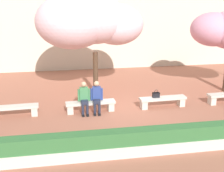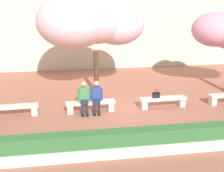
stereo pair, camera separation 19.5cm
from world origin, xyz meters
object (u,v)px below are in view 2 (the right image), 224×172
Objects in this scene: stone_bench_west_end at (12,109)px; handbag at (156,95)px; cherry_tree_main at (90,22)px; stone_bench_center at (163,101)px; stone_bench_near_west at (90,105)px; person_seated_right at (97,96)px; person_seated_left at (84,96)px.

stone_bench_west_end is 6.01× the size of handbag.
stone_bench_center is at bearing -39.52° from cherry_tree_main.
stone_bench_west_end is 6.17m from stone_bench_center.
stone_bench_west_end is 3.09m from stone_bench_near_west.
stone_bench_west_end is 3.36m from person_seated_right.
person_seated_right is 2.54m from handbag.
stone_bench_west_end is 1.58× the size of person_seated_left.
stone_bench_center is 2.86m from person_seated_right.
person_seated_right reaches higher than stone_bench_center.
person_seated_right is 0.26× the size of cherry_tree_main.
stone_bench_west_end is at bearing -179.82° from handbag.
cherry_tree_main is at bearing 34.86° from stone_bench_west_end.
stone_bench_west_end is at bearing 179.09° from person_seated_right.
person_seated_left is at bearing -1.08° from stone_bench_west_end.
person_seated_right is at bearing -178.93° from stone_bench_center.
cherry_tree_main is at bearing 137.48° from handbag.
person_seated_left is 3.04m from handbag.
stone_bench_center is 6.01× the size of handbag.
cherry_tree_main is at bearing 89.78° from person_seated_right.
stone_bench_near_west is 0.47m from person_seated_right.
handbag is (2.78, 0.02, 0.27)m from stone_bench_near_west.
handbag is at bearing -42.52° from cherry_tree_main.
person_seated_right is (0.25, -0.05, 0.39)m from stone_bench_near_west.
handbag is at bearing 176.52° from stone_bench_center.
stone_bench_center is (3.09, 0.00, 0.00)m from stone_bench_near_west.
cherry_tree_main reaches higher than handbag.
handbag is 4.47m from cherry_tree_main.
cherry_tree_main is (0.26, 2.33, 3.14)m from stone_bench_near_west.
handbag is (-0.30, 0.02, 0.27)m from stone_bench_center.
person_seated_left reaches higher than handbag.
cherry_tree_main is at bearing 83.63° from stone_bench_near_west.
stone_bench_near_west is 0.47m from person_seated_left.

